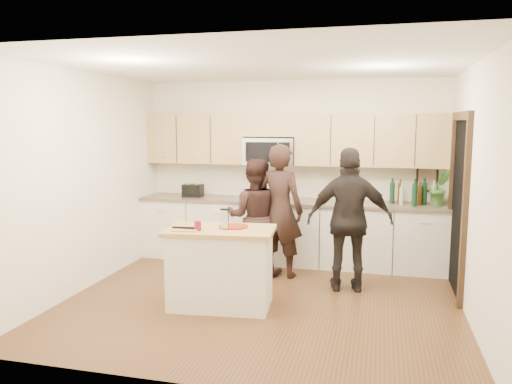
% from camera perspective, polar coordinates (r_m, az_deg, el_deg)
% --- Properties ---
extents(floor, '(4.50, 4.50, 0.00)m').
position_cam_1_polar(floor, '(5.99, 0.68, -12.28)').
color(floor, brown).
rests_on(floor, ground).
extents(room_shell, '(4.52, 4.02, 2.71)m').
position_cam_1_polar(room_shell, '(5.64, 0.71, 4.47)').
color(room_shell, silver).
rests_on(room_shell, ground).
extents(back_cabinetry, '(4.50, 0.66, 0.94)m').
position_cam_1_polar(back_cabinetry, '(7.45, 3.72, -4.50)').
color(back_cabinetry, silver).
rests_on(back_cabinetry, ground).
extents(upper_cabinetry, '(4.50, 0.33, 0.75)m').
position_cam_1_polar(upper_cabinetry, '(7.42, 4.27, 6.13)').
color(upper_cabinetry, tan).
rests_on(upper_cabinetry, ground).
extents(microwave, '(0.76, 0.41, 0.40)m').
position_cam_1_polar(microwave, '(7.46, 1.60, 4.67)').
color(microwave, silver).
rests_on(microwave, ground).
extents(doorway, '(0.06, 1.25, 2.20)m').
position_cam_1_polar(doorway, '(6.50, 22.15, -0.73)').
color(doorway, black).
rests_on(doorway, ground).
extents(framed_picture, '(0.30, 0.03, 0.38)m').
position_cam_1_polar(framed_picture, '(7.53, 18.96, 1.45)').
color(framed_picture, black).
rests_on(framed_picture, ground).
extents(dish_towel, '(0.34, 0.60, 0.48)m').
position_cam_1_polar(dish_towel, '(7.44, -3.74, -1.94)').
color(dish_towel, white).
rests_on(dish_towel, ground).
extents(island, '(1.26, 0.82, 0.90)m').
position_cam_1_polar(island, '(5.70, -4.07, -8.55)').
color(island, silver).
rests_on(island, ground).
extents(red_plate, '(0.33, 0.33, 0.02)m').
position_cam_1_polar(red_plate, '(5.65, -2.57, -3.95)').
color(red_plate, maroon).
rests_on(red_plate, island).
extents(box_grater, '(0.09, 0.05, 0.22)m').
position_cam_1_polar(box_grater, '(5.51, -3.57, -3.00)').
color(box_grater, silver).
rests_on(box_grater, red_plate).
extents(drink_glass, '(0.08, 0.08, 0.10)m').
position_cam_1_polar(drink_glass, '(5.49, -6.67, -3.87)').
color(drink_glass, maroon).
rests_on(drink_glass, island).
extents(cutting_board, '(0.30, 0.20, 0.02)m').
position_cam_1_polar(cutting_board, '(5.51, -8.06, -4.31)').
color(cutting_board, '#AB8347').
rests_on(cutting_board, island).
extents(tongs, '(0.27, 0.05, 0.02)m').
position_cam_1_polar(tongs, '(5.55, -8.22, -4.05)').
color(tongs, black).
rests_on(tongs, cutting_board).
extents(knife, '(0.19, 0.04, 0.01)m').
position_cam_1_polar(knife, '(5.48, -7.72, -4.26)').
color(knife, silver).
rests_on(knife, cutting_board).
extents(toaster, '(0.29, 0.20, 0.20)m').
position_cam_1_polar(toaster, '(7.74, -7.22, 0.17)').
color(toaster, black).
rests_on(toaster, back_cabinetry).
extents(bottle_cluster, '(0.64, 0.34, 0.38)m').
position_cam_1_polar(bottle_cluster, '(7.27, 17.58, -0.02)').
color(bottle_cluster, black).
rests_on(bottle_cluster, back_cabinetry).
extents(orchid, '(0.31, 0.27, 0.49)m').
position_cam_1_polar(orchid, '(7.29, 20.27, 0.46)').
color(orchid, '#407A30').
rests_on(orchid, back_cabinetry).
extents(woman_left, '(0.73, 0.55, 1.80)m').
position_cam_1_polar(woman_left, '(6.71, 2.72, -2.13)').
color(woman_left, black).
rests_on(woman_left, ground).
extents(woman_center, '(0.83, 0.68, 1.59)m').
position_cam_1_polar(woman_center, '(6.81, -0.17, -2.85)').
color(woman_center, black).
rests_on(woman_center, ground).
extents(woman_right, '(1.09, 0.57, 1.78)m').
position_cam_1_polar(woman_right, '(6.22, 10.67, -3.17)').
color(woman_right, black).
rests_on(woman_right, ground).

